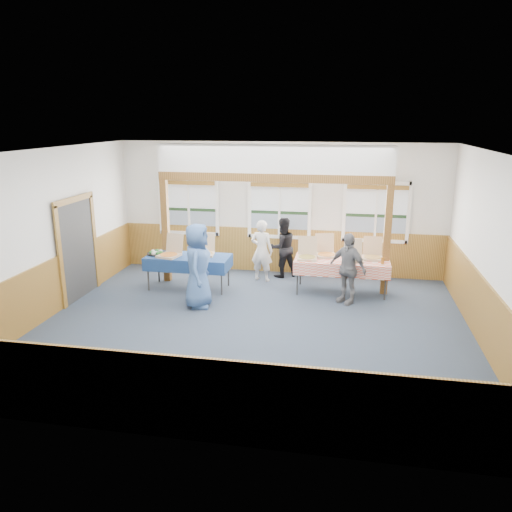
{
  "coord_description": "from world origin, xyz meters",
  "views": [
    {
      "loc": [
        1.62,
        -8.45,
        3.74
      ],
      "look_at": [
        -0.13,
        1.0,
        1.07
      ],
      "focal_mm": 35.0,
      "sensor_mm": 36.0,
      "label": 1
    }
  ],
  "objects": [
    {
      "name": "wall_front",
      "position": [
        0.0,
        -3.5,
        1.6
      ],
      "size": [
        8.0,
        0.0,
        8.0
      ],
      "primitive_type": "plane",
      "rotation": [
        -1.57,
        0.0,
        0.0
      ],
      "color": "silver",
      "rests_on": "floor"
    },
    {
      "name": "window_right",
      "position": [
        2.3,
        3.46,
        1.68
      ],
      "size": [
        1.56,
        0.1,
        1.46
      ],
      "color": "white",
      "rests_on": "wall_back"
    },
    {
      "name": "wall_back",
      "position": [
        0.0,
        3.5,
        1.6
      ],
      "size": [
        8.0,
        0.0,
        8.0
      ],
      "primitive_type": "plane",
      "rotation": [
        1.57,
        0.0,
        0.0
      ],
      "color": "silver",
      "rests_on": "floor"
    },
    {
      "name": "woman_black",
      "position": [
        0.13,
        3.1,
        0.73
      ],
      "size": [
        0.89,
        0.84,
        1.46
      ],
      "primitive_type": "imported",
      "rotation": [
        0.0,
        0.0,
        3.7
      ],
      "color": "black",
      "rests_on": "floor"
    },
    {
      "name": "ceiling",
      "position": [
        0.0,
        0.0,
        3.2
      ],
      "size": [
        8.0,
        8.0,
        0.0
      ],
      "primitive_type": "plane",
      "rotation": [
        3.14,
        0.0,
        0.0
      ],
      "color": "white",
      "rests_on": "wall_back"
    },
    {
      "name": "wainscot_right",
      "position": [
        3.98,
        0.0,
        0.55
      ],
      "size": [
        0.05,
        6.98,
        1.1
      ],
      "primitive_type": "cube",
      "color": "brown",
      "rests_on": "floor"
    },
    {
      "name": "person_grey",
      "position": [
        1.69,
        1.57,
        0.75
      ],
      "size": [
        0.92,
        0.8,
        1.49
      ],
      "primitive_type": "imported",
      "rotation": [
        0.0,
        0.0,
        -0.62
      ],
      "color": "slate",
      "rests_on": "floor"
    },
    {
      "name": "post_right",
      "position": [
        2.5,
        2.3,
        1.2
      ],
      "size": [
        0.15,
        0.15,
        2.4
      ],
      "primitive_type": "cube",
      "color": "brown",
      "rests_on": "floor"
    },
    {
      "name": "wainscot_front",
      "position": [
        0.0,
        -3.48,
        0.55
      ],
      "size": [
        7.98,
        0.05,
        1.1
      ],
      "primitive_type": "cube",
      "color": "brown",
      "rests_on": "floor"
    },
    {
      "name": "man_blue",
      "position": [
        -1.28,
        0.8,
        0.87
      ],
      "size": [
        0.64,
        0.9,
        1.74
      ],
      "primitive_type": "imported",
      "rotation": [
        0.0,
        0.0,
        1.67
      ],
      "color": "#3C5E97",
      "rests_on": "floor"
    },
    {
      "name": "wall_right",
      "position": [
        4.0,
        0.0,
        1.6
      ],
      "size": [
        0.0,
        8.0,
        8.0
      ],
      "primitive_type": "plane",
      "rotation": [
        1.57,
        0.0,
        -1.57
      ],
      "color": "silver",
      "rests_on": "floor"
    },
    {
      "name": "post_left",
      "position": [
        -2.5,
        2.3,
        1.2
      ],
      "size": [
        0.15,
        0.15,
        2.4
      ],
      "primitive_type": "cube",
      "color": "brown",
      "rests_on": "floor"
    },
    {
      "name": "wainscot_left",
      "position": [
        -3.98,
        0.0,
        0.55
      ],
      "size": [
        0.05,
        6.98,
        1.1
      ],
      "primitive_type": "cube",
      "color": "brown",
      "rests_on": "floor"
    },
    {
      "name": "wainscot_back",
      "position": [
        0.0,
        3.48,
        0.55
      ],
      "size": [
        7.98,
        0.05,
        1.1
      ],
      "primitive_type": "cube",
      "color": "brown",
      "rests_on": "floor"
    },
    {
      "name": "window_mid",
      "position": [
        0.0,
        3.46,
        1.68
      ],
      "size": [
        1.56,
        0.1,
        1.46
      ],
      "color": "white",
      "rests_on": "wall_back"
    },
    {
      "name": "table_left",
      "position": [
        -1.83,
        1.85,
        0.7
      ],
      "size": [
        1.91,
        0.94,
        0.76
      ],
      "rotation": [
        0.0,
        0.0,
        -0.06
      ],
      "color": "#2E2E2E",
      "rests_on": "floor"
    },
    {
      "name": "cased_opening",
      "position": [
        -3.96,
        0.9,
        1.05
      ],
      "size": [
        0.06,
        1.3,
        2.1
      ],
      "primitive_type": "cube",
      "color": "#2E2E2E",
      "rests_on": "wall_left"
    },
    {
      "name": "floor",
      "position": [
        0.0,
        0.0,
        0.0
      ],
      "size": [
        8.0,
        8.0,
        0.0
      ],
      "primitive_type": "plane",
      "color": "#2A3544",
      "rests_on": "ground"
    },
    {
      "name": "pizza_box_d",
      "position": [
        1.21,
        2.4,
        0.83
      ],
      "size": [
        0.53,
        0.6,
        0.46
      ],
      "rotation": [
        0.0,
        0.0,
        0.22
      ],
      "color": "#CCAD88",
      "rests_on": "table_right"
    },
    {
      "name": "drink_glass",
      "position": [
        2.42,
        1.96,
        0.83
      ],
      "size": [
        0.07,
        0.07,
        0.15
      ],
      "primitive_type": "cylinder",
      "color": "#915418",
      "rests_on": "table_right"
    },
    {
      "name": "pizza_box_f",
      "position": [
        2.22,
        2.35,
        0.83
      ],
      "size": [
        0.43,
        0.52,
        0.45
      ],
      "rotation": [
        0.0,
        0.0,
        -0.03
      ],
      "color": "#CCAD88",
      "rests_on": "table_right"
    },
    {
      "name": "pizza_box_e",
      "position": [
        1.81,
        2.13,
        0.82
      ],
      "size": [
        0.44,
        0.52,
        0.43
      ],
      "rotation": [
        0.0,
        0.0,
        0.09
      ],
      "color": "#CCAD88",
      "rests_on": "table_right"
    },
    {
      "name": "woman_white",
      "position": [
        -0.3,
        2.71,
        0.73
      ],
      "size": [
        0.59,
        0.45,
        1.46
      ],
      "primitive_type": "imported",
      "rotation": [
        0.0,
        0.0,
        2.95
      ],
      "color": "silver",
      "rests_on": "floor"
    },
    {
      "name": "table_right",
      "position": [
        1.57,
        2.21,
        0.71
      ],
      "size": [
        2.05,
        0.9,
        0.76
      ],
      "rotation": [
        0.0,
        0.0,
        -0.0
      ],
      "color": "#2E2E2E",
      "rests_on": "floor"
    },
    {
      "name": "veggie_tray",
      "position": [
        -2.58,
        1.85,
        0.79
      ],
      "size": [
        0.42,
        0.42,
        0.09
      ],
      "color": "black",
      "rests_on": "table_left"
    },
    {
      "name": "window_left",
      "position": [
        -2.3,
        3.46,
        1.68
      ],
      "size": [
        1.56,
        0.1,
        1.46
      ],
      "color": "white",
      "rests_on": "wall_back"
    },
    {
      "name": "wall_left",
      "position": [
        -4.0,
        0.0,
        1.6
      ],
      "size": [
        0.0,
        8.0,
        8.0
      ],
      "primitive_type": "plane",
      "rotation": [
        1.57,
        0.0,
        1.57
      ],
      "color": "silver",
      "rests_on": "floor"
    },
    {
      "name": "pizza_box_b",
      "position": [
        -1.49,
        2.01,
        0.82
      ],
      "size": [
        0.46,
        0.54,
        0.44
      ],
      "rotation": [
        0.0,
        0.0,
        0.13
      ],
      "color": "#CCAD88",
      "rests_on": "table_left"
    },
    {
      "name": "pizza_box_c",
      "position": [
        0.81,
        2.11,
        0.83
      ],
      "size": [
        0.45,
        0.54,
        0.45
      ],
      "rotation": [
        0.0,
        0.0,
        0.07
      ],
      "color": "#CCAD88",
      "rests_on": "table_right"
    },
    {
      "name": "pizza_box_a",
      "position": [
        -2.22,
        1.74,
        0.83
      ],
      "size": [
        0.54,
        0.61,
        0.47
      ],
      "rotation": [
        0.0,
        0.0,
        -0.24
      ],
      "color": "#CCAD88",
      "rests_on": "table_left"
    },
    {
      "name": "cross_beam",
      "position": [
        0.0,
        2.3,
        2.49
      ],
      "size": [
        5.15,
        0.18,
        0.18
      ],
      "primitive_type": "cube",
      "color": "brown",
      "rests_on": "post_left"
    }
  ]
}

